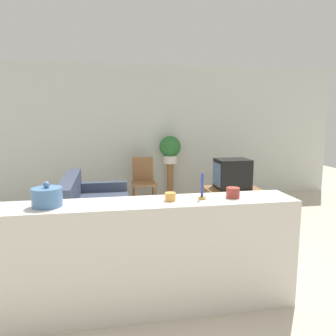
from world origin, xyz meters
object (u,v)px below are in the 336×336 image
at_px(wooden_chair, 144,179).
at_px(potted_plant, 170,148).
at_px(couch, 94,213).
at_px(television, 232,174).
at_px(decorative_bowl, 47,197).

height_order(wooden_chair, potted_plant, potted_plant).
height_order(couch, television, television).
height_order(television, potted_plant, potted_plant).
relative_size(wooden_chair, potted_plant, 1.68).
xyz_separation_m(couch, television, (2.33, 0.50, 0.42)).
bearing_deg(wooden_chair, decorative_bowl, -108.54).
height_order(television, wooden_chair, television).
relative_size(couch, wooden_chair, 1.82).
bearing_deg(potted_plant, couch, -132.76).
distance_m(couch, decorative_bowl, 2.25).
relative_size(television, potted_plant, 1.05).
xyz_separation_m(television, wooden_chair, (-1.46, 0.80, -0.20)).
bearing_deg(decorative_bowl, television, 45.06).
relative_size(wooden_chair, decorative_bowl, 3.82).
distance_m(television, decorative_bowl, 3.69).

